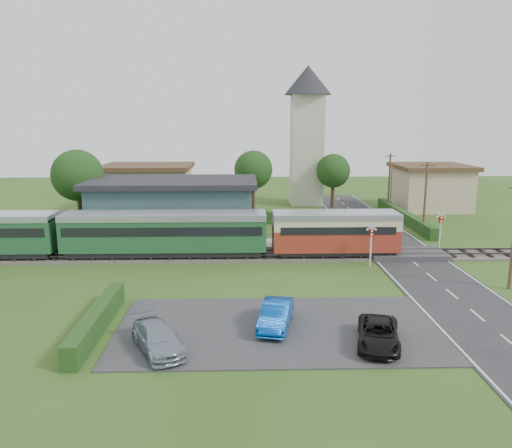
{
  "coord_description": "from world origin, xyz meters",
  "views": [
    {
      "loc": [
        -3.31,
        -36.8,
        10.94
      ],
      "look_at": [
        -2.2,
        4.0,
        2.37
      ],
      "focal_mm": 35.0,
      "sensor_mm": 36.0,
      "label": 1
    }
  ],
  "objects_px": {
    "train": "(125,232)",
    "house_west": "(148,186)",
    "church_tower": "(307,125)",
    "car_park_silver": "(158,338)",
    "car_park_blue": "(276,315)",
    "pedestrian_far": "(75,233)",
    "station_building": "(174,206)",
    "pedestrian_near": "(250,235)",
    "house_east": "(430,186)",
    "car_park_dark": "(378,334)",
    "equipment_hut": "(71,229)",
    "crossing_signal_far": "(441,225)",
    "car_on_road": "(372,225)",
    "crossing_signal_near": "(371,238)"
  },
  "relations": [
    {
      "from": "train",
      "to": "house_west",
      "type": "relative_size",
      "value": 4.0
    },
    {
      "from": "church_tower",
      "to": "house_west",
      "type": "height_order",
      "value": "church_tower"
    },
    {
      "from": "house_west",
      "to": "car_park_silver",
      "type": "height_order",
      "value": "house_west"
    },
    {
      "from": "car_park_blue",
      "to": "pedestrian_far",
      "type": "height_order",
      "value": "pedestrian_far"
    },
    {
      "from": "car_park_silver",
      "to": "pedestrian_far",
      "type": "height_order",
      "value": "pedestrian_far"
    },
    {
      "from": "station_building",
      "to": "pedestrian_far",
      "type": "height_order",
      "value": "station_building"
    },
    {
      "from": "church_tower",
      "to": "pedestrian_near",
      "type": "relative_size",
      "value": 11.54
    },
    {
      "from": "house_east",
      "to": "car_park_silver",
      "type": "xyz_separation_m",
      "value": [
        -27.41,
        -38.5,
        -2.09
      ]
    },
    {
      "from": "station_building",
      "to": "car_park_dark",
      "type": "relative_size",
      "value": 3.77
    },
    {
      "from": "train",
      "to": "car_park_silver",
      "type": "relative_size",
      "value": 10.08
    },
    {
      "from": "house_east",
      "to": "car_park_silver",
      "type": "bearing_deg",
      "value": -125.45
    },
    {
      "from": "train",
      "to": "car_park_dark",
      "type": "distance_m",
      "value": 22.83
    },
    {
      "from": "equipment_hut",
      "to": "church_tower",
      "type": "xyz_separation_m",
      "value": [
        23.0,
        22.8,
        8.48
      ]
    },
    {
      "from": "crossing_signal_far",
      "to": "car_park_blue",
      "type": "bearing_deg",
      "value": -132.99
    },
    {
      "from": "equipment_hut",
      "to": "station_building",
      "type": "xyz_separation_m",
      "value": [
        8.0,
        5.79,
        0.95
      ]
    },
    {
      "from": "car_on_road",
      "to": "car_park_dark",
      "type": "distance_m",
      "value": 26.49
    },
    {
      "from": "train",
      "to": "crossing_signal_near",
      "type": "bearing_deg",
      "value": -7.19
    },
    {
      "from": "car_on_road",
      "to": "equipment_hut",
      "type": "bearing_deg",
      "value": 82.14
    },
    {
      "from": "car_park_silver",
      "to": "pedestrian_far",
      "type": "distance_m",
      "value": 22.5
    },
    {
      "from": "church_tower",
      "to": "car_park_dark",
      "type": "height_order",
      "value": "church_tower"
    },
    {
      "from": "station_building",
      "to": "car_on_road",
      "type": "xyz_separation_m",
      "value": [
        19.6,
        0.49,
        -2.06
      ]
    },
    {
      "from": "car_park_silver",
      "to": "crossing_signal_far",
      "type": "bearing_deg",
      "value": 15.43
    },
    {
      "from": "church_tower",
      "to": "car_park_blue",
      "type": "distance_m",
      "value": 41.51
    },
    {
      "from": "house_east",
      "to": "car_park_silver",
      "type": "relative_size",
      "value": 2.05
    },
    {
      "from": "house_west",
      "to": "pedestrian_near",
      "type": "distance_m",
      "value": 23.57
    },
    {
      "from": "pedestrian_near",
      "to": "house_east",
      "type": "bearing_deg",
      "value": -151.08
    },
    {
      "from": "train",
      "to": "church_tower",
      "type": "height_order",
      "value": "church_tower"
    },
    {
      "from": "crossing_signal_near",
      "to": "crossing_signal_far",
      "type": "relative_size",
      "value": 1.0
    },
    {
      "from": "equipment_hut",
      "to": "crossing_signal_far",
      "type": "distance_m",
      "value": 31.61
    },
    {
      "from": "car_on_road",
      "to": "car_park_dark",
      "type": "relative_size",
      "value": 0.81
    },
    {
      "from": "crossing_signal_far",
      "to": "house_west",
      "type": "bearing_deg",
      "value": 144.23
    },
    {
      "from": "station_building",
      "to": "pedestrian_near",
      "type": "distance_m",
      "value": 9.6
    },
    {
      "from": "train",
      "to": "church_tower",
      "type": "distance_m",
      "value": 32.45
    },
    {
      "from": "car_on_road",
      "to": "pedestrian_far",
      "type": "xyz_separation_m",
      "value": [
        -27.36,
        -6.03,
        0.7
      ]
    },
    {
      "from": "car_park_silver",
      "to": "pedestrian_near",
      "type": "relative_size",
      "value": 2.81
    },
    {
      "from": "house_west",
      "to": "house_east",
      "type": "height_order",
      "value": "same"
    },
    {
      "from": "equipment_hut",
      "to": "pedestrian_near",
      "type": "distance_m",
      "value": 15.35
    },
    {
      "from": "car_park_dark",
      "to": "pedestrian_near",
      "type": "height_order",
      "value": "pedestrian_near"
    },
    {
      "from": "equipment_hut",
      "to": "train",
      "type": "xyz_separation_m",
      "value": [
        5.32,
        -3.2,
        0.43
      ]
    },
    {
      "from": "house_west",
      "to": "pedestrian_near",
      "type": "bearing_deg",
      "value": -58.33
    },
    {
      "from": "house_west",
      "to": "car_park_silver",
      "type": "xyz_separation_m",
      "value": [
        7.59,
        -39.5,
        -2.09
      ]
    },
    {
      "from": "equipment_hut",
      "to": "car_park_dark",
      "type": "height_order",
      "value": "equipment_hut"
    },
    {
      "from": "crossing_signal_far",
      "to": "car_park_blue",
      "type": "relative_size",
      "value": 0.78
    },
    {
      "from": "train",
      "to": "car_park_silver",
      "type": "bearing_deg",
      "value": -72.28
    },
    {
      "from": "church_tower",
      "to": "crossing_signal_near",
      "type": "bearing_deg",
      "value": -87.18
    },
    {
      "from": "crossing_signal_far",
      "to": "church_tower",
      "type": "bearing_deg",
      "value": 110.02
    },
    {
      "from": "pedestrian_near",
      "to": "crossing_signal_near",
      "type": "bearing_deg",
      "value": 138.14
    },
    {
      "from": "crossing_signal_near",
      "to": "car_on_road",
      "type": "height_order",
      "value": "crossing_signal_near"
    },
    {
      "from": "house_east",
      "to": "train",
      "type": "bearing_deg",
      "value": -146.05
    },
    {
      "from": "train",
      "to": "church_tower",
      "type": "bearing_deg",
      "value": 55.79
    }
  ]
}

